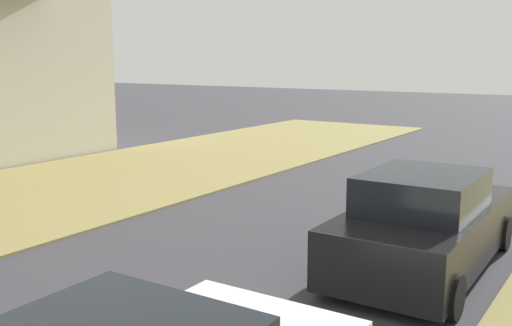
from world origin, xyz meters
name	(u,v)px	position (x,y,z in m)	size (l,w,h in m)	color
parked_sedan_black	(424,225)	(2.36, 11.44, 0.72)	(1.99, 4.42, 1.57)	black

